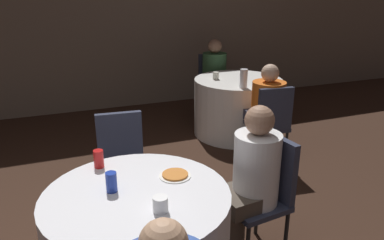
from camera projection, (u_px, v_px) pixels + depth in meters
The scene contains 15 objects.
wall_back at pixel (61, 22), 5.52m from camera, with size 16.00×0.06×2.80m.
table_far at pixel (237, 107), 5.00m from camera, with size 1.15×1.15×0.75m.
chair_near_east at pixel (266, 186), 2.69m from camera, with size 0.45×0.45×0.91m.
chair_near_north at pixel (122, 158), 3.14m from camera, with size 0.44×0.44×0.91m.
chair_far_south at pixel (271, 119), 4.04m from camera, with size 0.44×0.45×0.91m.
chair_far_north at pixel (212, 78), 5.83m from camera, with size 0.43×0.43×0.91m.
person_white_shirt at pixel (247, 186), 2.60m from camera, with size 0.50×0.35×1.16m.
person_orange_shirt at pixel (265, 111), 4.17m from camera, with size 0.38×0.52×1.12m.
person_green_jacket at pixel (216, 77), 5.67m from camera, with size 0.37×0.52×1.16m.
pizza_plate_near at pixel (175, 175), 2.38m from camera, with size 0.21×0.21×0.02m.
soda_can_red at pixel (99, 159), 2.49m from camera, with size 0.07×0.07×0.12m.
soda_can_blue at pixel (111, 182), 2.19m from camera, with size 0.07×0.07×0.12m.
cup_near at pixel (160, 204), 2.00m from camera, with size 0.08×0.08×0.09m.
bottle_far at pixel (244, 79), 4.42m from camera, with size 0.09×0.09×0.23m.
cup_far at pixel (216, 76), 4.86m from camera, with size 0.08×0.08×0.09m.
Camera 1 is at (-0.23, -1.79, 1.90)m, focal length 35.00 mm.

